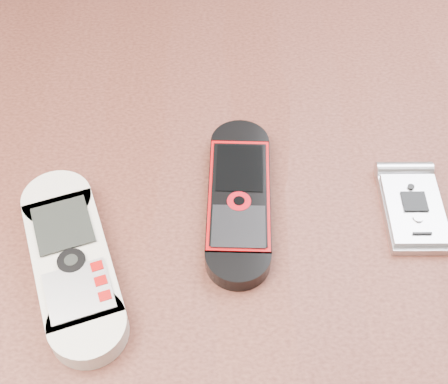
{
  "coord_description": "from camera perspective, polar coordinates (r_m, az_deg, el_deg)",
  "views": [
    {
      "loc": [
        0.01,
        -0.31,
        1.16
      ],
      "look_at": [
        0.01,
        0.0,
        0.76
      ],
      "focal_mm": 50.0,
      "sensor_mm": 36.0,
      "label": 1
    }
  ],
  "objects": [
    {
      "name": "motorola_razr",
      "position": [
        0.52,
        16.92,
        -1.46
      ],
      "size": [
        0.05,
        0.09,
        0.01
      ],
      "primitive_type": "cube",
      "rotation": [
        0.0,
        0.0,
        0.01
      ],
      "color": "silver",
      "rests_on": "table"
    },
    {
      "name": "table",
      "position": [
        0.6,
        -0.48,
        -6.85
      ],
      "size": [
        1.2,
        0.8,
        0.75
      ],
      "color": "black",
      "rests_on": "ground"
    },
    {
      "name": "nokia_white",
      "position": [
        0.48,
        -13.73,
        -6.09
      ],
      "size": [
        0.11,
        0.18,
        0.02
      ],
      "primitive_type": "cube",
      "rotation": [
        0.0,
        0.0,
        0.35
      ],
      "color": "beige",
      "rests_on": "table"
    },
    {
      "name": "nokia_black_red",
      "position": [
        0.5,
        1.38,
        -0.51
      ],
      "size": [
        0.05,
        0.16,
        0.02
      ],
      "primitive_type": "cube",
      "rotation": [
        0.0,
        0.0,
        -0.02
      ],
      "color": "black",
      "rests_on": "table"
    }
  ]
}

